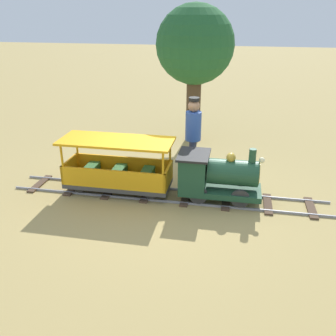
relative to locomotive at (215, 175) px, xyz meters
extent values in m
plane|color=#A38C51|center=(0.00, -0.86, -0.48)|extent=(60.00, 60.00, 0.00)
cube|color=gray|center=(-0.25, -0.86, -0.46)|extent=(0.03, 5.70, 0.04)
cube|color=gray|center=(0.25, -0.86, -0.46)|extent=(0.03, 5.70, 0.04)
cube|color=#4C3828|center=(0.00, -3.35, -0.47)|extent=(0.73, 0.14, 0.03)
cube|color=#4C3828|center=(0.00, -2.64, -0.47)|extent=(0.73, 0.14, 0.03)
cube|color=#4C3828|center=(0.00, -1.93, -0.47)|extent=(0.73, 0.14, 0.03)
cube|color=#4C3828|center=(0.00, -1.21, -0.47)|extent=(0.73, 0.14, 0.03)
cube|color=#4C3828|center=(0.00, -0.50, -0.47)|extent=(0.73, 0.14, 0.03)
cube|color=#4C3828|center=(0.00, 0.21, -0.47)|extent=(0.73, 0.14, 0.03)
cube|color=#4C3828|center=(0.00, 0.92, -0.47)|extent=(0.73, 0.14, 0.03)
cube|color=#4C3828|center=(0.00, 1.64, -0.47)|extent=(0.73, 0.14, 0.03)
cube|color=#1E472D|center=(0.00, 0.09, -0.27)|extent=(0.61, 1.40, 0.10)
cylinder|color=#1E472D|center=(0.00, 0.29, 0.08)|extent=(0.44, 0.85, 0.44)
cylinder|color=#B7932D|center=(0.00, 0.72, 0.08)|extent=(0.37, 0.02, 0.37)
cylinder|color=#1E472D|center=(0.00, 0.59, 0.41)|extent=(0.12, 0.12, 0.23)
sphere|color=#B7932D|center=(0.00, 0.24, 0.35)|extent=(0.16, 0.16, 0.16)
cube|color=#1E472D|center=(0.00, -0.38, 0.05)|extent=(0.61, 0.45, 0.55)
cube|color=black|center=(0.00, -0.38, 0.35)|extent=(0.69, 0.53, 0.04)
sphere|color=#F2EAB2|center=(0.00, 0.75, 0.34)|extent=(0.10, 0.10, 0.10)
cylinder|color=#2D2D2D|center=(-0.25, 0.44, -0.28)|extent=(0.05, 0.32, 0.32)
cylinder|color=#2D2D2D|center=(0.25, 0.44, -0.28)|extent=(0.05, 0.32, 0.32)
cylinder|color=#2D2D2D|center=(-0.25, -0.26, -0.28)|extent=(0.05, 0.32, 0.32)
cylinder|color=#2D2D2D|center=(0.25, -0.26, -0.28)|extent=(0.05, 0.32, 0.32)
cube|color=#3F3F3F|center=(0.00, -1.76, -0.30)|extent=(0.69, 1.90, 0.08)
cube|color=orange|center=(-0.33, -1.76, -0.09)|extent=(0.04, 1.90, 0.35)
cube|color=orange|center=(0.33, -1.76, -0.09)|extent=(0.04, 1.90, 0.35)
cube|color=orange|center=(0.00, -0.83, -0.09)|extent=(0.69, 0.04, 0.35)
cube|color=orange|center=(0.00, -2.69, -0.09)|extent=(0.69, 0.04, 0.35)
cylinder|color=orange|center=(-0.32, -0.86, 0.11)|extent=(0.04, 0.04, 0.75)
cylinder|color=orange|center=(0.32, -0.86, 0.11)|extent=(0.04, 0.04, 0.75)
cylinder|color=orange|center=(-0.32, -2.66, 0.11)|extent=(0.04, 0.04, 0.75)
cylinder|color=orange|center=(0.32, -2.66, 0.11)|extent=(0.04, 0.04, 0.75)
cube|color=orange|center=(0.00, -1.76, 0.51)|extent=(0.79, 2.00, 0.04)
cube|color=#2D6B33|center=(0.00, -2.29, -0.14)|extent=(0.53, 0.20, 0.24)
cube|color=#2D6B33|center=(0.00, -1.76, -0.14)|extent=(0.53, 0.20, 0.24)
cube|color=#2D6B33|center=(0.00, -1.22, -0.14)|extent=(0.53, 0.20, 0.24)
cylinder|color=#262626|center=(-0.25, -1.09, -0.32)|extent=(0.04, 0.24, 0.24)
cylinder|color=#262626|center=(0.25, -1.09, -0.32)|extent=(0.04, 0.24, 0.24)
cylinder|color=#262626|center=(-0.25, -2.42, -0.32)|extent=(0.04, 0.24, 0.24)
cylinder|color=#262626|center=(0.25, -2.42, -0.32)|extent=(0.04, 0.24, 0.24)
cylinder|color=#282D47|center=(-0.96, -0.51, -0.08)|extent=(0.12, 0.12, 0.80)
cylinder|color=#282D47|center=(-0.78, -0.51, -0.08)|extent=(0.12, 0.12, 0.80)
cylinder|color=#2D4C99|center=(-0.87, -0.51, 0.59)|extent=(0.30, 0.30, 0.55)
sphere|color=#936B4C|center=(-0.87, -0.51, 0.98)|extent=(0.22, 0.22, 0.22)
cylinder|color=black|center=(-0.87, -0.51, 1.11)|extent=(0.20, 0.20, 0.06)
cylinder|color=#4C3823|center=(-3.24, -0.81, 0.37)|extent=(0.36, 0.36, 1.70)
sphere|color=#235B2D|center=(-3.24, -0.81, 1.86)|extent=(1.85, 1.85, 1.85)
camera|label=1|loc=(5.84, 0.29, 2.63)|focal=39.52mm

